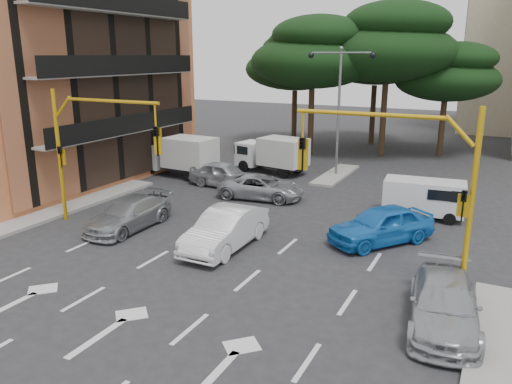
# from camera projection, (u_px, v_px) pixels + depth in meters

# --- Properties ---
(ground) EXTENTS (120.00, 120.00, 0.00)m
(ground) POSITION_uv_depth(u_px,v_px,m) (198.00, 269.00, 17.85)
(ground) COLOR #28282B
(ground) RESTS_ON ground
(median_strip) EXTENTS (1.40, 6.00, 0.15)m
(median_strip) POSITION_uv_depth(u_px,v_px,m) (336.00, 175.00, 31.63)
(median_strip) COLOR gray
(median_strip) RESTS_ON ground
(apartment_orange) EXTENTS (15.19, 16.15, 13.70)m
(apartment_orange) POSITION_uv_depth(u_px,v_px,m) (20.00, 64.00, 30.66)
(apartment_orange) COLOR #B36838
(apartment_orange) RESTS_ON ground
(pine_left_near) EXTENTS (9.15, 9.15, 10.23)m
(pine_left_near) POSITION_uv_depth(u_px,v_px,m) (313.00, 52.00, 36.47)
(pine_left_near) COLOR #382616
(pine_left_near) RESTS_ON ground
(pine_center) EXTENTS (9.98, 9.98, 11.16)m
(pine_center) POSITION_uv_depth(u_px,v_px,m) (389.00, 42.00, 35.85)
(pine_center) COLOR #382616
(pine_center) RESTS_ON ground
(pine_left_far) EXTENTS (8.32, 8.32, 9.30)m
(pine_left_far) POSITION_uv_depth(u_px,v_px,m) (296.00, 61.00, 41.39)
(pine_left_far) COLOR #382616
(pine_left_far) RESTS_ON ground
(pine_right) EXTENTS (7.49, 7.49, 8.37)m
(pine_right) POSITION_uv_depth(u_px,v_px,m) (448.00, 72.00, 36.41)
(pine_right) COLOR #382616
(pine_right) RESTS_ON ground
(pine_back) EXTENTS (9.15, 9.15, 10.23)m
(pine_back) POSITION_uv_depth(u_px,v_px,m) (377.00, 53.00, 41.21)
(pine_back) COLOR #382616
(pine_back) RESTS_ON ground
(signal_mast_right) EXTENTS (5.79, 0.37, 6.00)m
(signal_mast_right) POSITION_uv_depth(u_px,v_px,m) (412.00, 172.00, 15.60)
(signal_mast_right) COLOR gold
(signal_mast_right) RESTS_ON ground
(signal_mast_left) EXTENTS (5.79, 0.37, 6.00)m
(signal_mast_left) POSITION_uv_depth(u_px,v_px,m) (87.00, 140.00, 21.46)
(signal_mast_left) COLOR gold
(signal_mast_left) RESTS_ON ground
(street_lamp_center) EXTENTS (4.16, 0.36, 7.77)m
(street_lamp_center) POSITION_uv_depth(u_px,v_px,m) (340.00, 89.00, 30.21)
(street_lamp_center) COLOR slate
(street_lamp_center) RESTS_ON median_strip
(car_white_hatch) EXTENTS (1.65, 4.72, 1.55)m
(car_white_hatch) POSITION_uv_depth(u_px,v_px,m) (225.00, 229.00, 19.67)
(car_white_hatch) COLOR silver
(car_white_hatch) RESTS_ON ground
(car_blue_compact) EXTENTS (4.19, 4.68, 1.54)m
(car_blue_compact) POSITION_uv_depth(u_px,v_px,m) (381.00, 225.00, 20.19)
(car_blue_compact) COLOR blue
(car_blue_compact) RESTS_ON ground
(car_silver_wagon) EXTENTS (1.87, 4.57, 1.33)m
(car_silver_wagon) POSITION_uv_depth(u_px,v_px,m) (129.00, 214.00, 21.92)
(car_silver_wagon) COLOR #96999D
(car_silver_wagon) RESTS_ON ground
(car_silver_cross_a) EXTENTS (4.75, 2.63, 1.26)m
(car_silver_cross_a) POSITION_uv_depth(u_px,v_px,m) (261.00, 187.00, 26.53)
(car_silver_cross_a) COLOR #A0A3A8
(car_silver_cross_a) RESTS_ON ground
(car_silver_cross_b) EXTENTS (4.30, 1.88, 1.44)m
(car_silver_cross_b) POSITION_uv_depth(u_px,v_px,m) (224.00, 175.00, 28.90)
(car_silver_cross_b) COLOR #A8ABB1
(car_silver_cross_b) RESTS_ON ground
(car_silver_parked) EXTENTS (2.48, 4.81, 1.33)m
(car_silver_parked) POSITION_uv_depth(u_px,v_px,m) (444.00, 304.00, 13.99)
(car_silver_parked) COLOR #A2A6AA
(car_silver_parked) RESTS_ON ground
(van_white) EXTENTS (3.76, 1.97, 1.81)m
(van_white) POSITION_uv_depth(u_px,v_px,m) (424.00, 198.00, 23.41)
(van_white) COLOR silver
(van_white) RESTS_ON ground
(box_truck_a) EXTENTS (5.19, 2.43, 2.50)m
(box_truck_a) POSITION_uv_depth(u_px,v_px,m) (178.00, 156.00, 31.47)
(box_truck_a) COLOR silver
(box_truck_a) RESTS_ON ground
(box_truck_b) EXTENTS (5.03, 2.76, 2.34)m
(box_truck_b) POSITION_uv_depth(u_px,v_px,m) (272.00, 155.00, 32.23)
(box_truck_b) COLOR white
(box_truck_b) RESTS_ON ground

